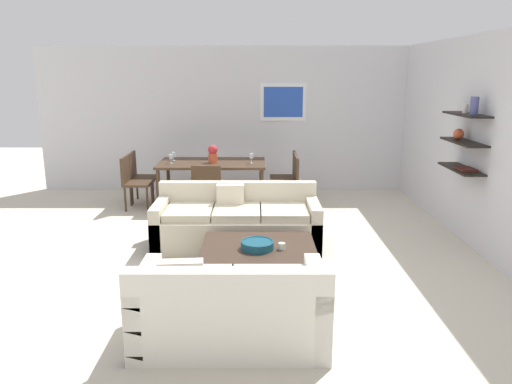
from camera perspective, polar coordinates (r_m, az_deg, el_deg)
ground_plane at (r=6.18m, az=-1.99°, el=-7.21°), size 18.00×18.00×0.00m
back_wall_unit at (r=9.34m, az=0.53°, el=8.48°), size 8.40×0.09×2.70m
right_wall_shelf_unit at (r=7.02m, az=23.75°, el=5.55°), size 0.34×8.20×2.70m
sofa_beige at (r=6.40m, az=-2.35°, el=-3.70°), size 2.12×0.90×0.78m
loveseat_white at (r=4.19m, az=-3.17°, el=-13.47°), size 1.59×0.90×0.78m
coffee_table at (r=5.39m, az=0.16°, el=-8.27°), size 1.24×1.01×0.38m
decorative_bowl at (r=5.23m, az=0.03°, el=-6.17°), size 0.36×0.36×0.09m
candle_jar at (r=5.23m, az=2.91°, el=-6.35°), size 0.07×0.07×0.07m
dining_table at (r=8.28m, az=-5.28°, el=3.05°), size 1.79×1.02×0.75m
dining_chair_left_near at (r=8.31m, az=-14.36°, el=1.46°), size 0.44×0.44×0.88m
dining_chair_right_far at (r=8.52m, az=3.63°, el=2.16°), size 0.44×0.44×0.88m
dining_chair_right_near at (r=8.07m, az=3.84°, el=1.51°), size 0.44×0.44×0.88m
dining_chair_left_far at (r=8.74m, az=-13.64°, el=2.10°), size 0.44×0.44×0.88m
dining_chair_foot at (r=7.42m, az=-5.86°, el=0.38°), size 0.44×0.44×0.88m
wine_glass_right_near at (r=8.09m, az=-0.66°, el=4.19°), size 0.07×0.07×0.16m
wine_glass_left_far at (r=8.46m, az=-9.75°, el=4.30°), size 0.07×0.07×0.15m
wine_glass_left_near at (r=8.21m, az=-10.03°, el=4.05°), size 0.07×0.07×0.15m
centerpiece_vase at (r=8.21m, az=-5.19°, el=4.51°), size 0.16×0.16×0.29m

